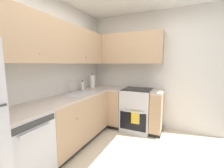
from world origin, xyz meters
name	(u,v)px	position (x,y,z in m)	size (l,w,h in m)	color
wall_back	(39,74)	(0.00, 1.49, 1.30)	(3.64, 0.05, 2.59)	silver
wall_right	(154,71)	(1.80, 0.00, 1.30)	(0.05, 3.04, 2.59)	silver
dishwasher	(19,150)	(-0.61, 1.17, 0.44)	(0.60, 0.63, 0.87)	silver
lower_cabinets_back	(75,120)	(0.43, 1.17, 0.44)	(1.47, 0.62, 0.87)	tan
countertop_back	(74,96)	(0.43, 1.17, 0.89)	(2.68, 0.60, 0.04)	#B7A89E
lower_cabinets_right	(135,110)	(1.47, 0.33, 0.44)	(0.62, 1.13, 0.87)	tan
countertop_right	(135,90)	(1.47, 0.33, 0.89)	(0.60, 1.13, 0.03)	#B7A89E
oven_range	(137,109)	(1.49, 0.28, 0.46)	(0.68, 0.62, 1.05)	silver
upper_cabinets_back	(59,43)	(0.27, 1.31, 1.80)	(2.36, 0.34, 0.67)	tan
upper_cabinets_right	(125,49)	(1.61, 0.63, 1.80)	(0.32, 1.68, 0.67)	tan
sink	(80,96)	(0.57, 1.14, 0.86)	(0.60, 0.40, 0.10)	#B7B7BC
faucet	(71,85)	(0.58, 1.35, 1.05)	(0.07, 0.16, 0.25)	silver
soap_bottle	(83,86)	(0.95, 1.35, 0.99)	(0.07, 0.07, 0.20)	silver
paper_towel_roll	(92,81)	(1.31, 1.33, 1.05)	(0.11, 0.11, 0.35)	white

